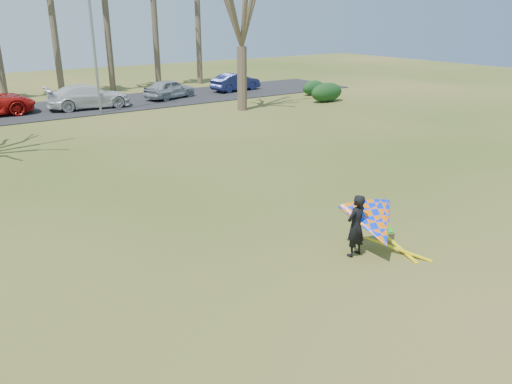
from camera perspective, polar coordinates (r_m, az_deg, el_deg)
ground at (r=13.37m, az=4.92°, el=-6.84°), size 100.00×100.00×0.00m
parking_strip at (r=35.50m, az=-21.92°, el=8.76°), size 46.00×7.00×0.06m
bare_tree_right at (r=32.41m, az=-1.69°, el=20.84°), size 6.27×6.27×9.21m
streetlight at (r=32.70m, az=-17.83°, el=16.26°), size 2.28×0.18×8.00m
hedge_near at (r=36.34m, az=8.09°, el=11.22°), size 2.68×1.21×1.34m
hedge_far at (r=39.31m, az=6.60°, el=11.76°), size 2.00×0.94×1.11m
car_3 at (r=34.93m, az=-18.58°, el=10.32°), size 5.44×2.59×1.53m
car_4 at (r=37.62m, az=-9.84°, el=11.54°), size 4.36×2.87×1.38m
car_5 at (r=40.91m, az=-2.34°, el=12.45°), size 4.33×2.04×1.37m
kite_flyer at (r=13.19m, az=13.27°, el=-3.66°), size 2.13×2.39×2.02m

